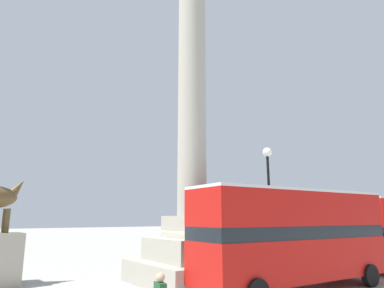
% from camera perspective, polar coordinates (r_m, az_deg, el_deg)
% --- Properties ---
extents(ground_plane, '(200.00, 200.00, 0.00)m').
position_cam_1_polar(ground_plane, '(18.09, 0.00, -22.17)').
color(ground_plane, '#9E9B93').
extents(monument_column, '(5.20, 5.20, 22.43)m').
position_cam_1_polar(monument_column, '(18.18, 0.00, -0.72)').
color(monument_column, '#A39E8E').
rests_on(monument_column, ground_plane).
extents(bus_a, '(10.24, 3.19, 4.39)m').
position_cam_1_polar(bus_a, '(16.75, 16.65, -14.13)').
color(bus_a, '#B7140F').
rests_on(bus_a, ground_plane).
extents(street_lamp, '(0.49, 0.49, 6.87)m').
position_cam_1_polar(street_lamp, '(18.76, 12.76, -8.49)').
color(street_lamp, black).
rests_on(street_lamp, ground_plane).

